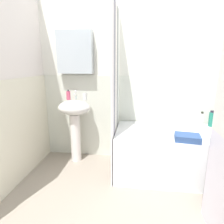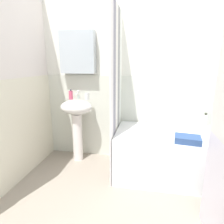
{
  "view_description": "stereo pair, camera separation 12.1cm",
  "coord_description": "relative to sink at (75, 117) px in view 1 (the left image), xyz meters",
  "views": [
    {
      "loc": [
        -0.2,
        -1.47,
        1.36
      ],
      "look_at": [
        -0.48,
        0.69,
        0.82
      ],
      "focal_mm": 31.29,
      "sensor_mm": 36.0,
      "label": 1
    },
    {
      "loc": [
        -0.08,
        -1.45,
        1.36
      ],
      "look_at": [
        -0.48,
        0.69,
        0.82
      ],
      "focal_mm": 31.29,
      "sensor_mm": 36.0,
      "label": 2
    }
  ],
  "objects": [
    {
      "name": "towel_folded",
      "position": [
        1.39,
        -0.46,
        -0.05
      ],
      "size": [
        0.28,
        0.22,
        0.07
      ],
      "primitive_type": "cube",
      "rotation": [
        0.0,
        0.0,
        -0.13
      ],
      "color": "#314D84",
      "rests_on": "bathtub"
    },
    {
      "name": "toothbrush_cup",
      "position": [
        0.14,
        0.07,
        0.28
      ],
      "size": [
        0.06,
        0.06,
        0.09
      ],
      "primitive_type": "cylinder",
      "color": "silver",
      "rests_on": "sink"
    },
    {
      "name": "sink",
      "position": [
        0.0,
        0.0,
        0.0
      ],
      "size": [
        0.44,
        0.34,
        0.88
      ],
      "color": "white",
      "rests_on": "ground_plane"
    },
    {
      "name": "conditioner_bottle",
      "position": [
        1.82,
        0.09,
        0.02
      ],
      "size": [
        0.06,
        0.06,
        0.21
      ],
      "color": "#1F735D",
      "rests_on": "bathtub"
    },
    {
      "name": "soap_dispenser",
      "position": [
        -0.08,
        0.04,
        0.3
      ],
      "size": [
        0.06,
        0.06,
        0.14
      ],
      "color": "#C84A6A",
      "rests_on": "sink"
    },
    {
      "name": "wall_left_tiled",
      "position": [
        -0.53,
        -0.69,
        0.47
      ],
      "size": [
        0.07,
        1.81,
        2.4
      ],
      "color": "silver",
      "rests_on": "ground_plane"
    },
    {
      "name": "bathtub",
      "position": [
        1.32,
        -0.19,
        -0.36
      ],
      "size": [
        1.44,
        0.76,
        0.56
      ],
      "primitive_type": "cube",
      "color": "white",
      "rests_on": "ground_plane"
    },
    {
      "name": "lotion_bottle",
      "position": [
        1.94,
        0.14,
        -0.0
      ],
      "size": [
        0.07,
        0.07,
        0.17
      ],
      "color": "#CA4E64",
      "rests_on": "bathtub"
    },
    {
      "name": "shampoo_bottle",
      "position": [
        1.71,
        0.13,
        0.0
      ],
      "size": [
        0.05,
        0.05,
        0.18
      ],
      "color": "white",
      "rests_on": "bathtub"
    },
    {
      "name": "shower_curtain",
      "position": [
        0.59,
        -0.19,
        0.36
      ],
      "size": [
        0.01,
        0.76,
        2.0
      ],
      "color": "white",
      "rests_on": "ground_plane"
    },
    {
      "name": "faucet",
      "position": [
        -0.0,
        0.08,
        0.3
      ],
      "size": [
        0.03,
        0.12,
        0.12
      ],
      "color": "silver",
      "rests_on": "sink"
    },
    {
      "name": "wall_back_tiled",
      "position": [
        0.98,
        0.23,
        0.5
      ],
      "size": [
        3.6,
        0.18,
        2.4
      ],
      "color": "white",
      "rests_on": "ground_plane"
    }
  ]
}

